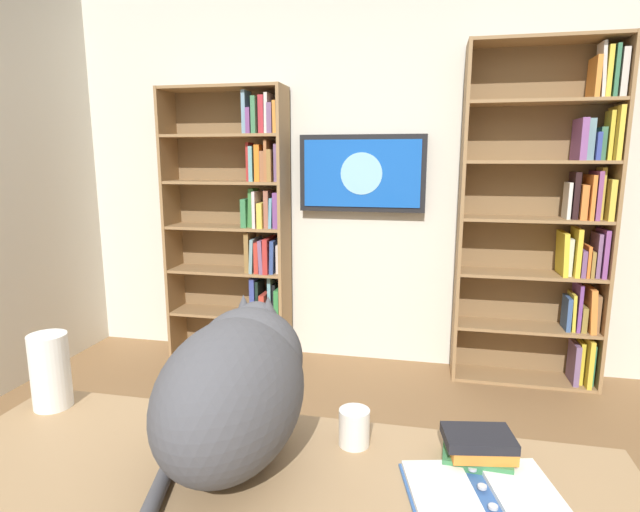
% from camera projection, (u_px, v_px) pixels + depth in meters
% --- Properties ---
extents(wall_back, '(4.52, 0.06, 2.70)m').
position_uv_depth(wall_back, '(374.00, 176.00, 3.59)').
color(wall_back, silver).
rests_on(wall_back, ground).
extents(bookshelf_left, '(0.92, 0.28, 2.18)m').
position_uv_depth(bookshelf_left, '(552.00, 219.00, 3.24)').
color(bookshelf_left, '#937047').
rests_on(bookshelf_left, ground).
extents(bookshelf_right, '(0.89, 0.28, 1.96)m').
position_uv_depth(bookshelf_right, '(243.00, 227.00, 3.69)').
color(bookshelf_right, '#937047').
rests_on(bookshelf_right, ground).
extents(wall_mounted_tv, '(0.87, 0.07, 0.53)m').
position_uv_depth(wall_mounted_tv, '(362.00, 173.00, 3.52)').
color(wall_mounted_tv, black).
extents(cat, '(0.33, 0.66, 0.37)m').
position_uv_depth(cat, '(237.00, 384.00, 1.24)').
color(cat, '#4C4C51').
rests_on(cat, desk).
extents(open_binder, '(0.37, 0.29, 0.02)m').
position_uv_depth(open_binder, '(482.00, 491.00, 1.12)').
color(open_binder, '#335999').
rests_on(open_binder, desk).
extents(paper_towel_roll, '(0.11, 0.11, 0.22)m').
position_uv_depth(paper_towel_roll, '(50.00, 371.00, 1.50)').
color(paper_towel_roll, white).
rests_on(paper_towel_roll, desk).
extents(coffee_mug, '(0.08, 0.08, 0.10)m').
position_uv_depth(coffee_mug, '(354.00, 427.00, 1.31)').
color(coffee_mug, white).
rests_on(coffee_mug, desk).
extents(desk_book_stack, '(0.18, 0.14, 0.08)m').
position_uv_depth(desk_book_stack, '(478.00, 449.00, 1.23)').
color(desk_book_stack, '#387A47').
rests_on(desk_book_stack, desk).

